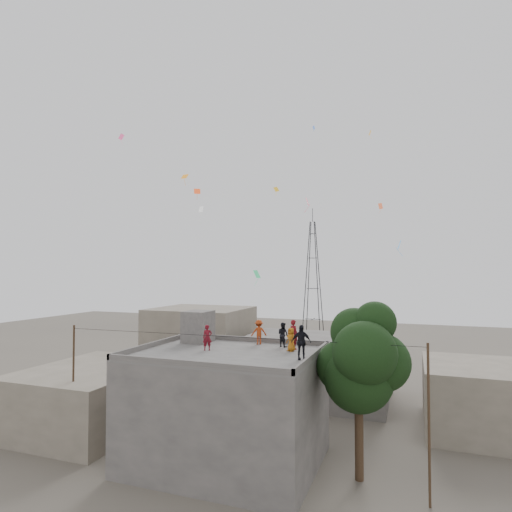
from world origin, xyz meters
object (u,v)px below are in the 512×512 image
Objects in this scene: person_red_adult at (294,334)px; person_dark_adult at (301,342)px; stair_head_box at (198,326)px; tree at (362,360)px; transmission_tower at (313,282)px.

person_dark_adult is at bearing 142.80° from person_red_adult.
tree reaches higher than stair_head_box.
transmission_tower is (-11.37, 39.40, 2.97)m from tree.
tree is 5.08× the size of person_dark_adult.
transmission_tower is (-0.80, 37.40, 1.97)m from stair_head_box.
stair_head_box is 1.16× the size of person_red_adult.
person_red_adult is (-4.10, 1.69, 0.86)m from tree.
transmission_tower reaches higher than stair_head_box.
transmission_tower is 11.16× the size of person_dark_adult.
transmission_tower is at bearing 76.24° from person_dark_adult.
tree reaches higher than person_red_adult.
transmission_tower is at bearing -48.95° from person_red_adult.
stair_head_box is 10.80m from tree.
tree is 5.28× the size of person_red_adult.
tree is 41.12m from transmission_tower.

